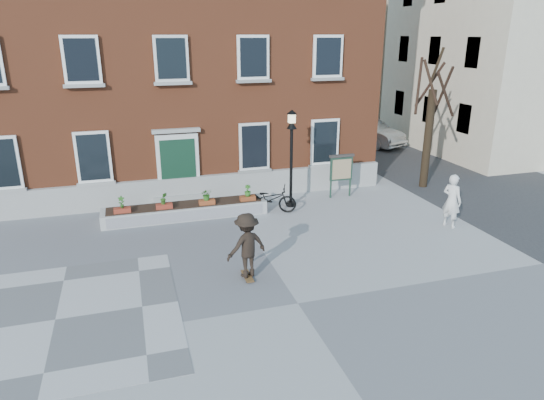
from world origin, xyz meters
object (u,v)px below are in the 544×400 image
object	(u,v)px
notice_board	(341,169)
bicycle	(270,199)
skateboarder	(247,245)
bystander	(452,201)
lamp_post	(291,145)
parked_car	(368,132)

from	to	relation	value
notice_board	bicycle	bearing A→B (deg)	-165.05
bicycle	skateboarder	bearing A→B (deg)	179.13
bystander	lamp_post	xyz separation A→B (m)	(-4.85, 3.75, 1.55)
parked_car	notice_board	size ratio (longest dim) A/B	2.63
skateboarder	lamp_post	bearing A→B (deg)	59.70
bicycle	parked_car	bearing A→B (deg)	-20.65
bystander	parked_car	bearing A→B (deg)	-36.59
parked_car	skateboarder	world-z (taller)	skateboarder
notice_board	parked_car	bearing A→B (deg)	56.58
bicycle	skateboarder	world-z (taller)	skateboarder
bicycle	skateboarder	xyz separation A→B (m)	(-2.21, -5.08, 0.49)
bicycle	bystander	world-z (taller)	bystander
bystander	notice_board	world-z (taller)	bystander
bicycle	parked_car	distance (m)	13.73
bicycle	bystander	size ratio (longest dim) A/B	1.04
bicycle	bystander	distance (m)	6.74
parked_car	bystander	bearing A→B (deg)	-126.29
lamp_post	skateboarder	distance (m)	6.51
skateboarder	notice_board	bearing A→B (deg)	46.77
bicycle	notice_board	xyz separation A→B (m)	(3.42, 0.91, 0.72)
bystander	notice_board	distance (m)	4.91
lamp_post	notice_board	distance (m)	2.80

